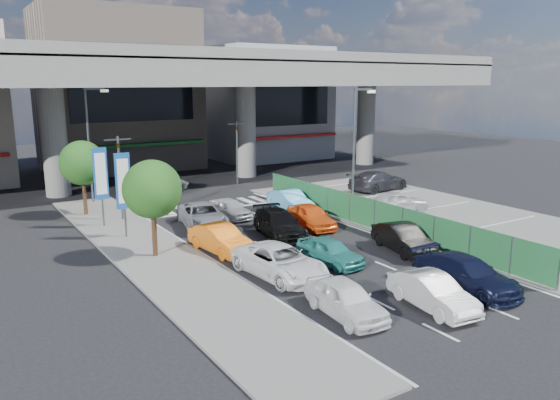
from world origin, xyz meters
TOP-DOWN VIEW (x-y plane):
  - ground at (0.00, 0.00)m, footprint 120.00×120.00m
  - parking_lot at (11.00, 2.00)m, footprint 12.00×28.00m
  - sidewalk_left at (-7.00, 4.00)m, footprint 4.00×30.00m
  - fence_run at (5.30, 1.00)m, footprint 0.16×22.00m
  - expressway at (0.00, 22.00)m, footprint 64.00×14.00m
  - building_center at (0.00, 32.97)m, footprint 14.00×10.90m
  - building_east at (16.00, 31.97)m, footprint 12.00×10.90m
  - traffic_light_left at (-6.20, 12.00)m, footprint 1.60×1.24m
  - traffic_light_right at (5.50, 19.00)m, footprint 1.60×1.24m
  - street_lamp_right at (7.17, 6.00)m, footprint 1.65×0.22m
  - street_lamp_left at (-6.33, 18.00)m, footprint 1.65×0.22m
  - signboard_near at (-7.20, 7.99)m, footprint 0.80×0.14m
  - signboard_far at (-7.60, 10.99)m, footprint 0.80×0.14m
  - tree_near at (-7.00, 4.00)m, footprint 2.80×2.80m
  - tree_far at (-7.80, 14.50)m, footprint 2.80×2.80m
  - van_white_back_left at (-3.48, -6.18)m, footprint 1.92×4.04m
  - hatch_white_back_mid at (-0.30, -7.42)m, footprint 1.87×4.11m
  - minivan_navy_back at (2.31, -6.84)m, footprint 2.00×4.78m
  - sedan_white_mid_left at (-3.30, -1.45)m, footprint 2.72×5.15m
  - taxi_teal_mid at (-0.41, -1.27)m, footprint 1.84×3.79m
  - hatch_black_mid_right at (3.82, -1.77)m, footprint 2.42×4.42m
  - taxi_orange_left at (-3.93, 3.09)m, footprint 1.89×4.32m
  - sedan_black_mid at (0.17, 4.08)m, footprint 2.91×5.06m
  - taxi_orange_right at (2.65, 4.51)m, footprint 2.14×4.23m
  - wagon_silver_front_left at (-2.67, 8.02)m, footprint 3.29×5.34m
  - sedan_white_front_mid at (-0.26, 9.16)m, footprint 1.72×3.68m
  - kei_truck_front_right at (3.91, 8.58)m, footprint 1.78×4.29m
  - crossing_wagon_silver at (-1.35, 19.61)m, footprint 5.28×2.54m
  - parked_sedan_white at (9.62, 4.58)m, footprint 4.24×2.53m
  - parked_sedan_dgrey at (13.35, 10.51)m, footprint 5.52×2.73m
  - traffic_cone at (6.95, 3.40)m, footprint 0.46×0.46m

SIDE VIEW (x-z plane):
  - ground at x=0.00m, z-range 0.00..0.00m
  - parking_lot at x=11.00m, z-range 0.00..0.06m
  - sidewalk_left at x=-7.00m, z-range 0.00..0.12m
  - traffic_cone at x=6.95m, z-range 0.06..0.77m
  - sedan_white_front_mid at x=-0.26m, z-range 0.00..1.22m
  - taxi_teal_mid at x=-0.41m, z-range 0.00..1.25m
  - hatch_white_back_mid at x=-0.30m, z-range 0.00..1.31m
  - van_white_back_left at x=-3.48m, z-range 0.00..1.33m
  - minivan_navy_back at x=2.31m, z-range 0.00..1.38m
  - sedan_white_mid_left at x=-3.30m, z-range 0.00..1.38m
  - hatch_black_mid_right at x=3.82m, z-range 0.00..1.38m
  - taxi_orange_left at x=-3.93m, z-range 0.00..1.38m
  - sedan_black_mid at x=0.17m, z-range 0.00..1.38m
  - taxi_orange_right at x=2.65m, z-range 0.00..1.38m
  - wagon_silver_front_left at x=-2.67m, z-range 0.00..1.38m
  - kei_truck_front_right at x=3.91m, z-range 0.00..1.38m
  - crossing_wagon_silver at x=-1.35m, z-range 0.00..1.45m
  - parked_sedan_white at x=9.62m, z-range 0.06..1.41m
  - parked_sedan_dgrey at x=13.35m, z-range 0.06..1.60m
  - fence_run at x=5.30m, z-range 0.00..1.80m
  - signboard_near at x=-7.20m, z-range 0.71..5.41m
  - signboard_far at x=-7.60m, z-range 0.71..5.41m
  - tree_near at x=-7.00m, z-range 0.99..5.79m
  - tree_far at x=-7.80m, z-range 0.99..5.79m
  - traffic_light_left at x=-6.20m, z-range 1.34..6.54m
  - traffic_light_right at x=5.50m, z-range 1.34..6.54m
  - street_lamp_right at x=7.17m, z-range 0.77..8.77m
  - street_lamp_left at x=-6.33m, z-range 0.77..8.77m
  - building_east at x=16.00m, z-range -0.01..11.99m
  - building_center at x=0.00m, z-range -0.01..14.99m
  - expressway at x=0.00m, z-range 3.39..14.14m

